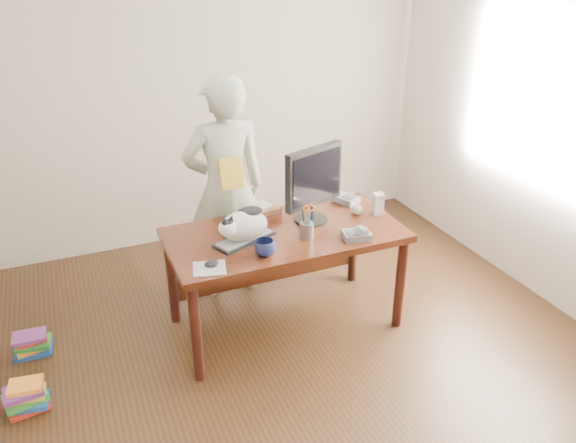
# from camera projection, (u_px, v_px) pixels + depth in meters

# --- Properties ---
(room) EXTENTS (4.50, 4.50, 4.50)m
(room) POSITION_uv_depth(u_px,v_px,m) (327.00, 180.00, 3.06)
(room) COLOR black
(room) RESTS_ON ground
(desk) EXTENTS (1.60, 0.80, 0.75)m
(desk) POSITION_uv_depth(u_px,v_px,m) (281.00, 246.00, 3.95)
(desk) COLOR black
(desk) RESTS_ON ground
(keyboard) EXTENTS (0.45, 0.31, 0.03)m
(keyboard) POSITION_uv_depth(u_px,v_px,m) (244.00, 239.00, 3.70)
(keyboard) COLOR black
(keyboard) RESTS_ON desk
(cat) EXTENTS (0.40, 0.31, 0.24)m
(cat) POSITION_uv_depth(u_px,v_px,m) (243.00, 225.00, 3.64)
(cat) COLOR white
(cat) RESTS_ON keyboard
(monitor) EXTENTS (0.47, 0.30, 0.55)m
(monitor) POSITION_uv_depth(u_px,v_px,m) (314.00, 181.00, 3.83)
(monitor) COLOR black
(monitor) RESTS_ON desk
(pen_cup) EXTENTS (0.11, 0.11, 0.24)m
(pen_cup) POSITION_uv_depth(u_px,v_px,m) (307.00, 228.00, 3.72)
(pen_cup) COLOR gray
(pen_cup) RESTS_ON desk
(mousepad) EXTENTS (0.23, 0.22, 0.00)m
(mousepad) POSITION_uv_depth(u_px,v_px,m) (209.00, 268.00, 3.38)
(mousepad) COLOR #B0B5BD
(mousepad) RESTS_ON desk
(mouse) EXTENTS (0.10, 0.08, 0.04)m
(mouse) POSITION_uv_depth(u_px,v_px,m) (212.00, 263.00, 3.39)
(mouse) COLOR black
(mouse) RESTS_ON mousepad
(coffee_mug) EXTENTS (0.17, 0.17, 0.10)m
(coffee_mug) POSITION_uv_depth(u_px,v_px,m) (265.00, 248.00, 3.51)
(coffee_mug) COLOR black
(coffee_mug) RESTS_ON desk
(phone) EXTENTS (0.20, 0.17, 0.08)m
(phone) POSITION_uv_depth(u_px,v_px,m) (357.00, 234.00, 3.73)
(phone) COLOR slate
(phone) RESTS_ON desk
(speaker) EXTENTS (0.09, 0.10, 0.16)m
(speaker) POSITION_uv_depth(u_px,v_px,m) (378.00, 204.00, 4.04)
(speaker) COLOR #B0B0B3
(speaker) RESTS_ON desk
(baseball) EXTENTS (0.08, 0.08, 0.08)m
(baseball) POSITION_uv_depth(u_px,v_px,m) (357.00, 210.00, 4.05)
(baseball) COLOR beige
(baseball) RESTS_ON desk
(book_stack) EXTENTS (0.28, 0.24, 0.09)m
(book_stack) POSITION_uv_depth(u_px,v_px,m) (262.00, 211.00, 4.02)
(book_stack) COLOR #471913
(book_stack) RESTS_ON desk
(calculator) EXTENTS (0.20, 0.22, 0.05)m
(calculator) POSITION_uv_depth(u_px,v_px,m) (346.00, 199.00, 4.26)
(calculator) COLOR slate
(calculator) RESTS_ON desk
(person) EXTENTS (0.64, 0.43, 1.73)m
(person) POSITION_uv_depth(u_px,v_px,m) (225.00, 189.00, 4.20)
(person) COLOR silver
(person) RESTS_ON ground
(held_book) EXTENTS (0.17, 0.10, 0.23)m
(held_book) POSITION_uv_depth(u_px,v_px,m) (231.00, 173.00, 3.98)
(held_book) COLOR yellow
(held_book) RESTS_ON person
(book_pile_a) EXTENTS (0.27, 0.22, 0.18)m
(book_pile_a) POSITION_uv_depth(u_px,v_px,m) (27.00, 397.00, 3.33)
(book_pile_a) COLOR #B42519
(book_pile_a) RESTS_ON ground
(book_pile_b) EXTENTS (0.26, 0.20, 0.15)m
(book_pile_b) POSITION_uv_depth(u_px,v_px,m) (32.00, 344.00, 3.81)
(book_pile_b) COLOR #184193
(book_pile_b) RESTS_ON ground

